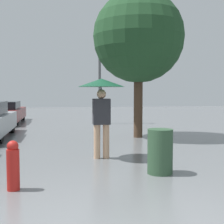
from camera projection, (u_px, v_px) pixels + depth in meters
pedestrian at (101, 95)px, 7.34m from camera, size 1.10×1.10×1.90m
parked_car_farthest at (3, 113)px, 15.94m from camera, size 1.89×4.57×1.11m
tree at (139, 38)px, 10.71m from camera, size 3.14×3.14×5.04m
street_lamp at (100, 66)px, 15.55m from camera, size 0.30×0.30×4.94m
trash_bin at (160, 151)px, 6.02m from camera, size 0.49×0.49×0.86m
fire_hydrant at (13, 165)px, 4.99m from camera, size 0.20×0.20×0.80m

